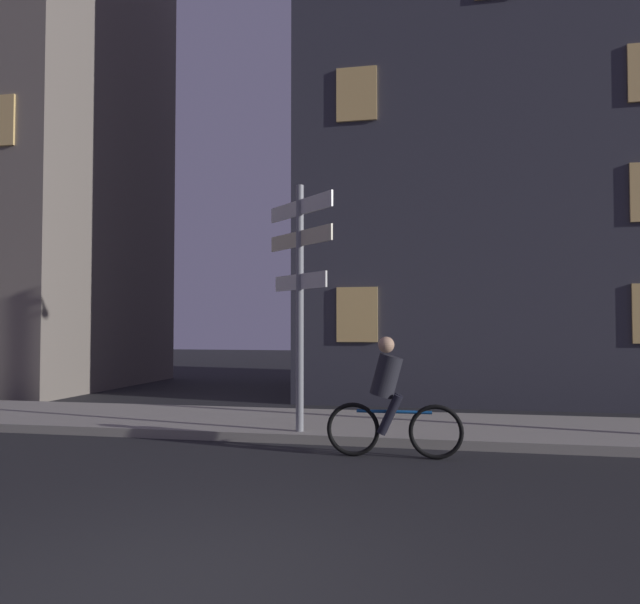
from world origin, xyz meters
TOP-DOWN VIEW (x-y plane):
  - ground_plane at (0.00, 0.00)m, footprint 80.00×80.00m
  - sidewalk_kerb at (0.00, 6.72)m, footprint 40.00×2.90m
  - signpost at (-0.46, 5.58)m, footprint 1.29×1.29m
  - cyclist at (1.02, 4.59)m, footprint 1.82×0.33m
  - building_right_block at (4.31, 13.78)m, footprint 12.02×8.02m

SIDE VIEW (x-z plane):
  - ground_plane at x=0.00m, z-range 0.00..0.00m
  - sidewalk_kerb at x=0.00m, z-range 0.00..0.14m
  - cyclist at x=1.02m, z-range -0.06..1.55m
  - signpost at x=-0.46m, z-range 0.55..4.35m
  - building_right_block at x=4.31m, z-range 0.00..15.20m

